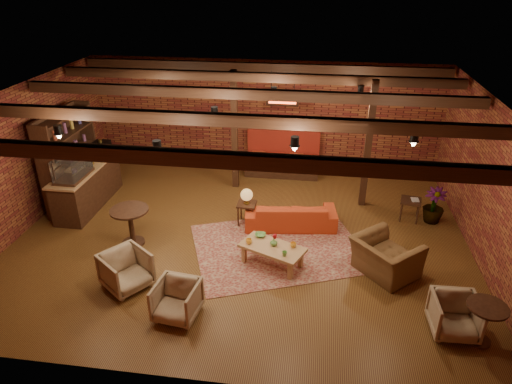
# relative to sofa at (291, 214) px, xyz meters

# --- Properties ---
(floor) EXTENTS (10.00, 10.00, 0.00)m
(floor) POSITION_rel_sofa_xyz_m (-1.06, -0.66, -0.31)
(floor) COLOR #3E1E0F
(floor) RESTS_ON ground
(ceiling) EXTENTS (10.00, 8.00, 0.02)m
(ceiling) POSITION_rel_sofa_xyz_m (-1.06, -0.66, 2.89)
(ceiling) COLOR black
(ceiling) RESTS_ON wall_back
(wall_back) EXTENTS (10.00, 0.02, 3.20)m
(wall_back) POSITION_rel_sofa_xyz_m (-1.06, 3.34, 1.29)
(wall_back) COLOR maroon
(wall_back) RESTS_ON ground
(wall_front) EXTENTS (10.00, 0.02, 3.20)m
(wall_front) POSITION_rel_sofa_xyz_m (-1.06, -4.66, 1.29)
(wall_front) COLOR maroon
(wall_front) RESTS_ON ground
(wall_left) EXTENTS (0.02, 8.00, 3.20)m
(wall_left) POSITION_rel_sofa_xyz_m (-6.06, -0.66, 1.29)
(wall_left) COLOR maroon
(wall_left) RESTS_ON ground
(wall_right) EXTENTS (0.02, 8.00, 3.20)m
(wall_right) POSITION_rel_sofa_xyz_m (3.94, -0.66, 1.29)
(wall_right) COLOR maroon
(wall_right) RESTS_ON ground
(ceiling_beams) EXTENTS (9.80, 6.40, 0.22)m
(ceiling_beams) POSITION_rel_sofa_xyz_m (-1.06, -0.66, 2.77)
(ceiling_beams) COLOR black
(ceiling_beams) RESTS_ON ceiling
(ceiling_pipe) EXTENTS (9.60, 0.12, 0.12)m
(ceiling_pipe) POSITION_rel_sofa_xyz_m (-1.06, 0.94, 2.54)
(ceiling_pipe) COLOR black
(ceiling_pipe) RESTS_ON ceiling
(post_left) EXTENTS (0.16, 0.16, 3.20)m
(post_left) POSITION_rel_sofa_xyz_m (-1.66, 1.94, 1.29)
(post_left) COLOR black
(post_left) RESTS_ON ground
(post_right) EXTENTS (0.16, 0.16, 3.20)m
(post_right) POSITION_rel_sofa_xyz_m (1.74, 1.34, 1.29)
(post_right) COLOR black
(post_right) RESTS_ON ground
(service_counter) EXTENTS (0.80, 2.50, 1.60)m
(service_counter) POSITION_rel_sofa_xyz_m (-5.16, 0.34, 0.49)
(service_counter) COLOR black
(service_counter) RESTS_ON ground
(plant_counter) EXTENTS (0.35, 0.39, 0.30)m
(plant_counter) POSITION_rel_sofa_xyz_m (-5.06, 0.54, 0.91)
(plant_counter) COLOR #337F33
(plant_counter) RESTS_ON service_counter
(shelving_hutch) EXTENTS (0.52, 2.00, 2.40)m
(shelving_hutch) POSITION_rel_sofa_xyz_m (-5.56, 0.44, 0.89)
(shelving_hutch) COLOR black
(shelving_hutch) RESTS_ON ground
(banquette) EXTENTS (2.10, 0.70, 1.00)m
(banquette) POSITION_rel_sofa_xyz_m (-0.46, 2.89, 0.19)
(banquette) COLOR maroon
(banquette) RESTS_ON ground
(service_sign) EXTENTS (0.86, 0.06, 0.30)m
(service_sign) POSITION_rel_sofa_xyz_m (-0.46, 2.44, 2.04)
(service_sign) COLOR #EC3D17
(service_sign) RESTS_ON ceiling
(ceiling_spotlights) EXTENTS (6.40, 4.40, 0.28)m
(ceiling_spotlights) POSITION_rel_sofa_xyz_m (-1.06, -0.66, 2.55)
(ceiling_spotlights) COLOR black
(ceiling_spotlights) RESTS_ON ceiling
(rug) EXTENTS (4.27, 3.80, 0.01)m
(rug) POSITION_rel_sofa_xyz_m (-0.19, -0.97, -0.30)
(rug) COLOR maroon
(rug) RESTS_ON floor
(sofa) EXTENTS (2.20, 1.09, 0.62)m
(sofa) POSITION_rel_sofa_xyz_m (0.00, 0.00, 0.00)
(sofa) COLOR #B43819
(sofa) RESTS_ON floor
(coffee_table) EXTENTS (1.44, 1.11, 0.69)m
(coffee_table) POSITION_rel_sofa_xyz_m (-0.26, -1.59, 0.08)
(coffee_table) COLOR #A2834B
(coffee_table) RESTS_ON floor
(side_table_lamp) EXTENTS (0.44, 0.44, 0.90)m
(side_table_lamp) POSITION_rel_sofa_xyz_m (-1.03, -0.02, 0.38)
(side_table_lamp) COLOR black
(side_table_lamp) RESTS_ON floor
(round_table_left) EXTENTS (0.82, 0.82, 0.86)m
(round_table_left) POSITION_rel_sofa_xyz_m (-3.39, -1.24, 0.27)
(round_table_left) COLOR black
(round_table_left) RESTS_ON floor
(armchair_a) EXTENTS (1.07, 1.08, 0.82)m
(armchair_a) POSITION_rel_sofa_xyz_m (-2.92, -2.69, 0.10)
(armchair_a) COLOR #B8A78E
(armchair_a) RESTS_ON floor
(armchair_b) EXTENTS (0.81, 0.77, 0.75)m
(armchair_b) POSITION_rel_sofa_xyz_m (-1.73, -3.35, 0.07)
(armchair_b) COLOR #B8A78E
(armchair_b) RESTS_ON floor
(armchair_right) EXTENTS (1.34, 1.37, 1.02)m
(armchair_right) POSITION_rel_sofa_xyz_m (1.99, -1.57, 0.20)
(armchair_right) COLOR brown
(armchair_right) RESTS_ON floor
(side_table_book) EXTENTS (0.55, 0.55, 0.54)m
(side_table_book) POSITION_rel_sofa_xyz_m (2.82, 0.72, 0.17)
(side_table_book) COLOR black
(side_table_book) RESTS_ON floor
(round_table_right) EXTENTS (0.63, 0.63, 0.74)m
(round_table_right) POSITION_rel_sofa_xyz_m (3.34, -3.25, 0.19)
(round_table_right) COLOR black
(round_table_right) RESTS_ON floor
(armchair_far) EXTENTS (0.76, 0.71, 0.76)m
(armchair_far) POSITION_rel_sofa_xyz_m (2.95, -3.08, 0.07)
(armchair_far) COLOR #B8A78E
(armchair_far) RESTS_ON floor
(plant_tall) EXTENTS (1.85, 1.85, 2.62)m
(plant_tall) POSITION_rel_sofa_xyz_m (3.34, 0.68, 1.00)
(plant_tall) COLOR #4C7F4C
(plant_tall) RESTS_ON floor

